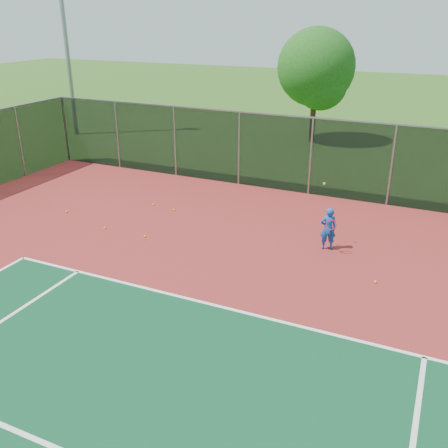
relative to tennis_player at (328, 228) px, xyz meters
name	(u,v)px	position (x,y,z in m)	size (l,w,h in m)	color
ground	(287,429)	(1.12, -7.31, -0.68)	(120.00, 120.00, 0.00)	#295418
court_apron	(317,360)	(1.12, -5.31, -0.67)	(30.00, 20.00, 0.02)	maroon
fence_back	(392,165)	(1.12, 4.69, 0.88)	(30.00, 0.06, 3.03)	black
tennis_player	(328,228)	(0.00, 0.00, 0.00)	(0.59, 0.65, 2.04)	#1249A9
practice_ball_1	(375,282)	(1.69, -1.54, -0.63)	(0.07, 0.07, 0.07)	yellow
practice_ball_2	(145,236)	(-5.46, -1.58, -0.63)	(0.07, 0.07, 0.07)	yellow
practice_ball_3	(174,210)	(-5.80, 0.84, -0.63)	(0.07, 0.07, 0.07)	yellow
practice_ball_4	(105,228)	(-7.04, -1.56, -0.63)	(0.07, 0.07, 0.07)	yellow
practice_ball_5	(153,204)	(-6.77, 0.99, -0.63)	(0.07, 0.07, 0.07)	yellow
practice_ball_6	(66,212)	(-9.21, -0.92, -0.63)	(0.07, 0.07, 0.07)	yellow
floodlight_nw	(63,13)	(-17.42, 9.49, 5.97)	(0.90, 0.40, 11.76)	gray
tree_back_left	(317,71)	(-4.08, 13.39, 3.12)	(4.13, 4.13, 6.06)	#352213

